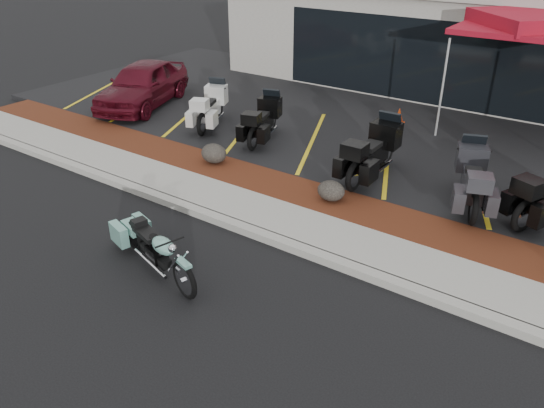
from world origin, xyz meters
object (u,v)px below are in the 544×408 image
Objects in this scene: parked_car at (143,84)px; traffic_cone at (399,116)px; touring_white at (218,98)px; popup_canopy at (533,24)px; hero_cruiser at (184,275)px.

parked_car reaches higher than traffic_cone.
touring_white is at bearing -150.07° from traffic_cone.
touring_white reaches higher than traffic_cone.
popup_canopy is at bearing -85.55° from touring_white.
traffic_cone is 0.10× the size of popup_canopy.
traffic_cone is at bearing -82.88° from touring_white.
hero_cruiser reaches higher than traffic_cone.
hero_cruiser is 11.38m from popup_canopy.
popup_canopy is (2.46, 10.80, 2.62)m from hero_cruiser.
hero_cruiser is 1.19× the size of touring_white.
touring_white is 5.41m from traffic_cone.
touring_white reaches higher than hero_cruiser.
popup_canopy is at bearing 3.41° from parked_car.
touring_white is 2.81m from parked_car.
traffic_cone is (7.45, 3.11, -0.48)m from parked_car.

